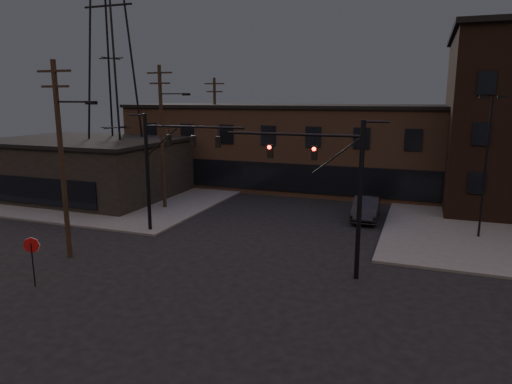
{
  "coord_description": "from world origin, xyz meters",
  "views": [
    {
      "loc": [
        9.3,
        -17.74,
        9.03
      ],
      "look_at": [
        0.07,
        7.17,
        3.5
      ],
      "focal_mm": 32.0,
      "sensor_mm": 36.0,
      "label": 1
    }
  ],
  "objects_px": {
    "traffic_signal_near": "(337,182)",
    "stop_sign": "(32,250)",
    "parked_car_lot_a": "(504,203)",
    "car_crossing": "(366,208)",
    "traffic_signal_far": "(164,160)"
  },
  "relations": [
    {
      "from": "stop_sign",
      "to": "car_crossing",
      "type": "distance_m",
      "value": 22.79
    },
    {
      "from": "traffic_signal_near",
      "to": "parked_car_lot_a",
      "type": "height_order",
      "value": "traffic_signal_near"
    },
    {
      "from": "car_crossing",
      "to": "traffic_signal_far",
      "type": "bearing_deg",
      "value": -147.63
    },
    {
      "from": "traffic_signal_far",
      "to": "stop_sign",
      "type": "relative_size",
      "value": 3.23
    },
    {
      "from": "stop_sign",
      "to": "traffic_signal_near",
      "type": "bearing_deg",
      "value": 25.9
    },
    {
      "from": "traffic_signal_near",
      "to": "stop_sign",
      "type": "height_order",
      "value": "traffic_signal_near"
    },
    {
      "from": "parked_car_lot_a",
      "to": "car_crossing",
      "type": "height_order",
      "value": "car_crossing"
    },
    {
      "from": "traffic_signal_near",
      "to": "traffic_signal_far",
      "type": "distance_m",
      "value": 12.57
    },
    {
      "from": "stop_sign",
      "to": "parked_car_lot_a",
      "type": "relative_size",
      "value": 0.62
    },
    {
      "from": "stop_sign",
      "to": "car_crossing",
      "type": "xyz_separation_m",
      "value": [
        13.5,
        18.33,
        -0.99
      ]
    },
    {
      "from": "parked_car_lot_a",
      "to": "car_crossing",
      "type": "distance_m",
      "value": 11.6
    },
    {
      "from": "stop_sign",
      "to": "car_crossing",
      "type": "height_order",
      "value": "stop_sign"
    },
    {
      "from": "traffic_signal_near",
      "to": "car_crossing",
      "type": "distance_m",
      "value": 12.53
    },
    {
      "from": "traffic_signal_near",
      "to": "traffic_signal_far",
      "type": "relative_size",
      "value": 1.0
    },
    {
      "from": "traffic_signal_near",
      "to": "parked_car_lot_a",
      "type": "distance_m",
      "value": 20.8
    }
  ]
}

